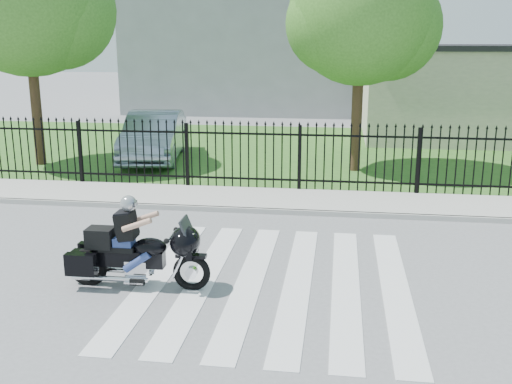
# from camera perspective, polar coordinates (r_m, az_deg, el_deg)

# --- Properties ---
(ground) EXTENTS (120.00, 120.00, 0.00)m
(ground) POSITION_cam_1_polar(r_m,az_deg,el_deg) (10.14, 1.68, -8.59)
(ground) COLOR slate
(ground) RESTS_ON ground
(crosswalk) EXTENTS (5.00, 5.50, 0.01)m
(crosswalk) POSITION_cam_1_polar(r_m,az_deg,el_deg) (10.13, 1.69, -8.56)
(crosswalk) COLOR silver
(crosswalk) RESTS_ON ground
(sidewalk) EXTENTS (40.00, 2.00, 0.12)m
(sidewalk) POSITION_cam_1_polar(r_m,az_deg,el_deg) (14.83, 3.84, -0.84)
(sidewalk) COLOR #ADAAA3
(sidewalk) RESTS_ON ground
(curb) EXTENTS (40.00, 0.12, 0.12)m
(curb) POSITION_cam_1_polar(r_m,az_deg,el_deg) (13.87, 3.53, -1.92)
(curb) COLOR #ADAAA3
(curb) RESTS_ON ground
(grass_strip) EXTENTS (40.00, 12.00, 0.02)m
(grass_strip) POSITION_cam_1_polar(r_m,az_deg,el_deg) (21.66, 5.23, 3.88)
(grass_strip) COLOR #285B1F
(grass_strip) RESTS_ON ground
(iron_fence) EXTENTS (26.00, 0.04, 1.80)m
(iron_fence) POSITION_cam_1_polar(r_m,az_deg,el_deg) (15.61, 4.17, 3.10)
(iron_fence) COLOR black
(iron_fence) RESTS_ON ground
(tree_mid) EXTENTS (4.20, 4.20, 6.78)m
(tree_mid) POSITION_cam_1_polar(r_m,az_deg,el_deg) (18.29, 9.97, 16.45)
(tree_mid) COLOR #382316
(tree_mid) RESTS_ON ground
(building_low) EXTENTS (10.00, 6.00, 3.50)m
(building_low) POSITION_cam_1_polar(r_m,az_deg,el_deg) (26.07, 21.53, 8.60)
(building_low) COLOR beige
(building_low) RESTS_ON ground
(building_low_roof) EXTENTS (10.20, 6.20, 0.20)m
(building_low_roof) POSITION_cam_1_polar(r_m,az_deg,el_deg) (25.97, 21.92, 12.65)
(building_low_roof) COLOR black
(building_low_roof) RESTS_ON building_low
(building_tall) EXTENTS (15.00, 10.00, 12.00)m
(building_tall) POSITION_cam_1_polar(r_m,az_deg,el_deg) (35.56, 1.61, 17.75)
(building_tall) COLOR gray
(building_tall) RESTS_ON ground
(motorcycle_rider) EXTENTS (2.39, 0.71, 1.58)m
(motorcycle_rider) POSITION_cam_1_polar(r_m,az_deg,el_deg) (9.93, -11.56, -5.38)
(motorcycle_rider) COLOR black
(motorcycle_rider) RESTS_ON ground
(parked_car) EXTENTS (2.41, 5.03, 1.59)m
(parked_car) POSITION_cam_1_polar(r_m,az_deg,el_deg) (20.17, -9.69, 5.27)
(parked_car) COLOR #8E9DB2
(parked_car) RESTS_ON grass_strip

